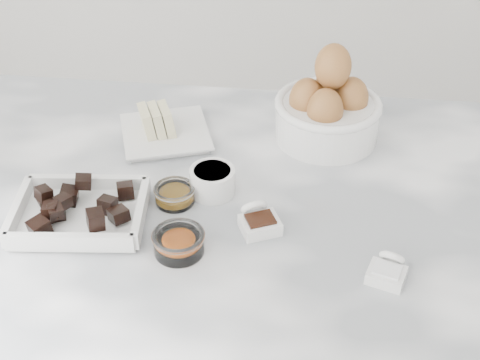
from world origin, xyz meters
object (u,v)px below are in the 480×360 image
sugar_ramekin (212,180)px  honey_bowl (175,194)px  butter_plate (164,128)px  egg_bowl (328,109)px  vanilla_spoon (259,220)px  chocolate_dish (79,210)px  zest_bowl (179,242)px  salt_spoon (388,270)px

sugar_ramekin → honey_bowl: size_ratio=1.11×
butter_plate → egg_bowl: bearing=6.9°
egg_bowl → vanilla_spoon: (-0.10, -0.27, -0.05)m
chocolate_dish → zest_bowl: 0.17m
butter_plate → chocolate_dish: bearing=-107.5°
egg_bowl → vanilla_spoon: egg_bowl is taller
vanilla_spoon → salt_spoon: bearing=-24.1°
vanilla_spoon → salt_spoon: (0.19, -0.09, -0.00)m
sugar_ramekin → honey_bowl: sugar_ramekin is taller
honey_bowl → salt_spoon: size_ratio=0.92×
sugar_ramekin → egg_bowl: egg_bowl is taller
chocolate_dish → egg_bowl: bearing=37.4°
butter_plate → honey_bowl: size_ratio=2.95×
zest_bowl → salt_spoon: (0.30, -0.02, -0.01)m
butter_plate → egg_bowl: egg_bowl is taller
honey_bowl → vanilla_spoon: size_ratio=0.79×
sugar_ramekin → salt_spoon: sugar_ramekin is taller
zest_bowl → salt_spoon: bearing=-3.5°
egg_bowl → zest_bowl: (-0.21, -0.34, -0.04)m
zest_bowl → vanilla_spoon: size_ratio=0.93×
honey_bowl → zest_bowl: (0.03, -0.12, 0.00)m
sugar_ramekin → zest_bowl: sugar_ramekin is taller
chocolate_dish → zest_bowl: size_ratio=2.75×
chocolate_dish → salt_spoon: chocolate_dish is taller
honey_bowl → zest_bowl: 0.12m
vanilla_spoon → zest_bowl: bearing=-148.9°
chocolate_dish → egg_bowl: 0.48m
chocolate_dish → honey_bowl: chocolate_dish is taller
chocolate_dish → honey_bowl: (0.14, 0.07, -0.01)m
zest_bowl → vanilla_spoon: vanilla_spoon is taller
butter_plate → vanilla_spoon: butter_plate is taller
butter_plate → egg_bowl: 0.30m
chocolate_dish → vanilla_spoon: chocolate_dish is taller
chocolate_dish → vanilla_spoon: size_ratio=2.56×
egg_bowl → vanilla_spoon: 0.29m
zest_bowl → salt_spoon: 0.30m
sugar_ramekin → egg_bowl: size_ratio=0.38×
sugar_ramekin → vanilla_spoon: 0.12m
egg_bowl → zest_bowl: egg_bowl is taller
chocolate_dish → butter_plate: butter_plate is taller
salt_spoon → chocolate_dish: bearing=171.7°
egg_bowl → salt_spoon: (0.09, -0.36, -0.05)m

